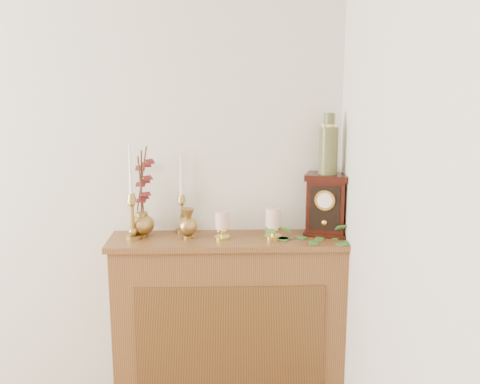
{
  "coord_description": "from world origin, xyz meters",
  "views": [
    {
      "loc": [
        1.37,
        -0.7,
        1.76
      ],
      "look_at": [
        1.46,
        2.05,
        1.18
      ],
      "focal_mm": 42.0,
      "sensor_mm": 36.0,
      "label": 1
    }
  ],
  "objects_px": {
    "candlestick_center": "(182,207)",
    "ceramic_vase": "(328,147)",
    "candlestick_left": "(132,209)",
    "bud_vase": "(188,224)",
    "mantel_clock": "(326,205)",
    "ginger_jar": "(144,195)"
  },
  "relations": [
    {
      "from": "candlestick_left",
      "to": "bud_vase",
      "type": "relative_size",
      "value": 3.11
    },
    {
      "from": "candlestick_left",
      "to": "ceramic_vase",
      "type": "distance_m",
      "value": 1.05
    },
    {
      "from": "candlestick_left",
      "to": "mantel_clock",
      "type": "distance_m",
      "value": 1.0
    },
    {
      "from": "candlestick_left",
      "to": "candlestick_center",
      "type": "distance_m",
      "value": 0.27
    },
    {
      "from": "candlestick_center",
      "to": "ceramic_vase",
      "type": "height_order",
      "value": "ceramic_vase"
    },
    {
      "from": "bud_vase",
      "to": "ceramic_vase",
      "type": "height_order",
      "value": "ceramic_vase"
    },
    {
      "from": "candlestick_left",
      "to": "bud_vase",
      "type": "distance_m",
      "value": 0.29
    },
    {
      "from": "candlestick_left",
      "to": "mantel_clock",
      "type": "xyz_separation_m",
      "value": [
        1.0,
        0.05,
        -0.0
      ]
    },
    {
      "from": "candlestick_center",
      "to": "ginger_jar",
      "type": "height_order",
      "value": "ginger_jar"
    },
    {
      "from": "bud_vase",
      "to": "ginger_jar",
      "type": "height_order",
      "value": "ginger_jar"
    },
    {
      "from": "ceramic_vase",
      "to": "mantel_clock",
      "type": "bearing_deg",
      "value": -107.57
    },
    {
      "from": "candlestick_center",
      "to": "ceramic_vase",
      "type": "bearing_deg",
      "value": -4.6
    },
    {
      "from": "candlestick_center",
      "to": "ginger_jar",
      "type": "xyz_separation_m",
      "value": [
        -0.19,
        -0.02,
        0.07
      ]
    },
    {
      "from": "candlestick_left",
      "to": "bud_vase",
      "type": "xyz_separation_m",
      "value": [
        0.28,
        0.0,
        -0.08
      ]
    },
    {
      "from": "mantel_clock",
      "to": "ginger_jar",
      "type": "bearing_deg",
      "value": -165.0
    },
    {
      "from": "candlestick_left",
      "to": "ginger_jar",
      "type": "height_order",
      "value": "candlestick_left"
    },
    {
      "from": "candlestick_center",
      "to": "candlestick_left",
      "type": "bearing_deg",
      "value": -154.81
    },
    {
      "from": "bud_vase",
      "to": "ceramic_vase",
      "type": "distance_m",
      "value": 0.82
    },
    {
      "from": "candlestick_left",
      "to": "mantel_clock",
      "type": "relative_size",
      "value": 1.5
    },
    {
      "from": "ginger_jar",
      "to": "ceramic_vase",
      "type": "relative_size",
      "value": 1.52
    },
    {
      "from": "bud_vase",
      "to": "ginger_jar",
      "type": "xyz_separation_m",
      "value": [
        -0.23,
        0.09,
        0.14
      ]
    },
    {
      "from": "candlestick_center",
      "to": "ginger_jar",
      "type": "distance_m",
      "value": 0.21
    }
  ]
}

